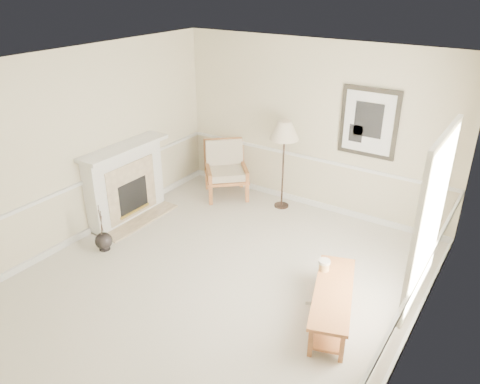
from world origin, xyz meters
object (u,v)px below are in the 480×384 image
at_px(floor_lamp, 284,133).
at_px(bench, 332,300).
at_px(floor_vase, 104,241).
at_px(scratching_post, 322,286).
at_px(armchair, 226,166).

xyz_separation_m(floor_lamp, bench, (1.95, -2.31, -1.10)).
relative_size(floor_vase, scratching_post, 1.36).
bearing_deg(scratching_post, armchair, 146.20).
height_order(floor_lamp, bench, floor_lamp).
bearing_deg(bench, floor_vase, -172.92).
xyz_separation_m(armchair, floor_lamp, (1.16, 0.08, 0.84)).
distance_m(armchair, scratching_post, 3.45).
xyz_separation_m(armchair, scratching_post, (2.85, -1.91, -0.36)).
relative_size(floor_lamp, scratching_post, 2.79).
bearing_deg(armchair, bench, -77.97).
distance_m(floor_lamp, bench, 3.22).
height_order(floor_vase, scratching_post, floor_vase).
bearing_deg(floor_lamp, armchair, -175.90).
distance_m(bench, scratching_post, 0.43).
height_order(floor_vase, bench, floor_vase).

